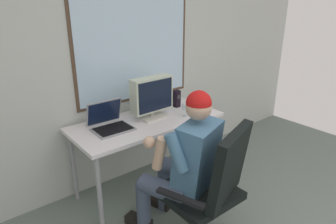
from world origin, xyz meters
TOP-DOWN VIEW (x-y plane):
  - wall_rear at (0.01, 2.58)m, footprint 5.74×0.08m
  - desk at (0.02, 2.19)m, footprint 1.48×0.66m
  - office_chair at (-0.06, 1.24)m, footprint 0.72×0.65m
  - person_seated at (-0.13, 1.49)m, footprint 0.66×0.81m
  - crt_monitor at (0.09, 2.22)m, footprint 0.44×0.23m
  - laptop at (-0.36, 2.25)m, footprint 0.34×0.33m
  - wine_glass at (0.37, 2.03)m, footprint 0.08×0.08m
  - desk_speaker at (0.49, 2.30)m, footprint 0.07×0.07m

SIDE VIEW (x-z plane):
  - office_chair at x=-0.06m, z-range 0.06..1.09m
  - person_seated at x=-0.13m, z-range 0.03..1.30m
  - desk at x=0.02m, z-range 0.31..1.07m
  - laptop at x=-0.36m, z-range 0.70..0.95m
  - desk_speaker at x=0.49m, z-range 0.76..0.94m
  - wine_glass at x=0.37m, z-range 0.79..0.92m
  - crt_monitor at x=0.09m, z-range 0.78..1.19m
  - wall_rear at x=0.01m, z-range 0.01..2.62m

